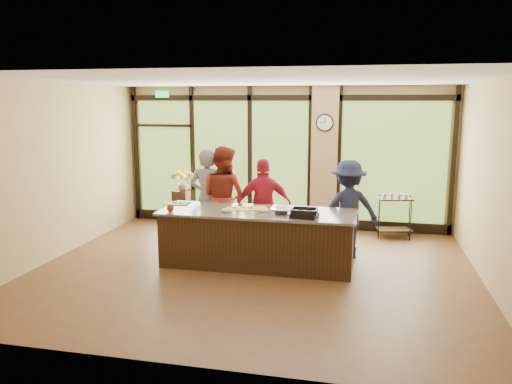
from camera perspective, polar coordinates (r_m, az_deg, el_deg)
The scene contains 25 objects.
floor at distance 8.13m, azimuth -0.28°, elevation -8.97°, with size 7.00×7.00×0.00m, color #53341D.
ceiling at distance 7.67m, azimuth -0.30°, elevation 12.66°, with size 7.00×7.00×0.00m, color silver.
back_wall at distance 10.68m, azimuth 3.27°, elevation 3.97°, with size 7.00×7.00×0.00m, color tan.
left_wall at distance 9.18m, azimuth -22.13°, elevation 2.15°, with size 6.00×6.00×0.00m, color tan.
right_wall at distance 7.79m, azimuth 25.71°, elevation 0.51°, with size 6.00×6.00×0.00m, color tan.
window_wall at distance 10.62m, azimuth 4.10°, elevation 3.36°, with size 6.90×0.12×3.00m.
island_base at distance 8.28m, azimuth 0.18°, elevation -5.42°, with size 3.10×1.00×0.88m, color black.
countertop at distance 8.16m, azimuth 0.18°, elevation -2.32°, with size 3.20×1.10×0.04m, color slate.
wall_clock at distance 10.39m, azimuth 7.87°, elevation 7.86°, with size 0.36×0.04×0.36m.
cook_left at distance 9.19m, azimuth -5.55°, elevation -0.75°, with size 0.67×0.44×1.85m, color slate.
cook_midleft at distance 9.16m, azimuth -3.73°, elevation -0.63°, with size 0.92×0.72×1.89m, color maroon.
cook_midright at distance 8.93m, azimuth 0.92°, elevation -1.56°, with size 0.99×0.41×1.69m, color #A51932.
cook_right at distance 8.77m, azimuth 10.47°, elevation -1.93°, with size 1.10×0.63×1.70m, color #1A1E3A.
roasting_pan at distance 7.74m, azimuth 5.55°, elevation -2.66°, with size 0.40×0.31×0.07m, color black.
mixing_bowl at distance 8.00m, azimuth 2.93°, elevation -2.13°, with size 0.35×0.35×0.09m, color silver.
cutting_board_left at distance 8.84m, azimuth -9.00°, elevation -1.28°, with size 0.42×0.32×0.01m, color #4D8D33.
cutting_board_center at distance 8.32m, azimuth -2.01°, elevation -1.89°, with size 0.38×0.29×0.01m, color yellow.
cutting_board_right at distance 8.33m, azimuth -0.24°, elevation -1.87°, with size 0.44×0.33×0.01m, color yellow.
prep_bowl_near at distance 8.06m, azimuth -3.36°, elevation -2.16°, with size 0.17×0.17×0.05m, color white.
prep_bowl_mid at distance 8.06m, azimuth 0.83°, elevation -2.18°, with size 0.14×0.14×0.04m, color white.
prep_bowl_far at distance 8.41m, azimuth 3.10°, elevation -1.70°, with size 0.12×0.12×0.03m, color white.
red_ramekin at distance 8.23m, azimuth -9.77°, elevation -1.88°, with size 0.12×0.12×0.09m, color #B41A12.
flower_stand at distance 11.15m, azimuth -8.26°, elevation -1.71°, with size 0.37×0.37×0.75m, color black.
flower_vase at distance 11.05m, azimuth -8.33°, elevation 0.91°, with size 0.27×0.27×0.28m, color olive.
bar_cart at distance 10.25m, azimuth 15.57°, elevation -2.15°, with size 0.72×0.50×0.89m.
Camera 1 is at (1.69, -7.48, 2.71)m, focal length 35.00 mm.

